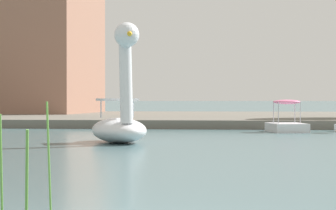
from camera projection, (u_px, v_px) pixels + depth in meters
name	position (u px, v px, depth m)	size (l,w,h in m)	color
shore_bank_far	(207.00, 118.00, 43.94)	(147.37, 21.89, 0.42)	#6B665B
swan_boat	(120.00, 116.00, 22.95)	(2.81, 3.62, 3.89)	white
pedal_boat_pink	(287.00, 123.00, 30.56)	(1.86, 2.48, 1.42)	white
parked_van	(1.00, 100.00, 48.25)	(4.54, 2.55, 1.70)	silver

